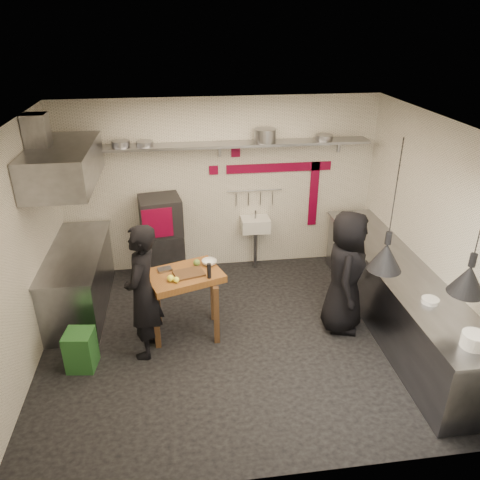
{
  "coord_description": "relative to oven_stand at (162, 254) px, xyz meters",
  "views": [
    {
      "loc": [
        -0.64,
        -4.99,
        3.88
      ],
      "look_at": [
        0.08,
        0.3,
        1.3
      ],
      "focal_mm": 35.0,
      "sensor_mm": 36.0,
      "label": 1
    }
  ],
  "objects": [
    {
      "name": "floor",
      "position": [
        0.99,
        -1.81,
        -0.4
      ],
      "size": [
        5.0,
        5.0,
        0.0
      ],
      "primitive_type": "plane",
      "color": "black",
      "rests_on": "ground"
    },
    {
      "name": "ceiling",
      "position": [
        0.99,
        -1.81,
        2.4
      ],
      "size": [
        5.0,
        5.0,
        0.0
      ],
      "primitive_type": "plane",
      "color": "beige",
      "rests_on": "floor"
    },
    {
      "name": "wall_back",
      "position": [
        0.99,
        0.29,
        1.0
      ],
      "size": [
        5.0,
        0.04,
        2.8
      ],
      "primitive_type": "cube",
      "color": "silver",
      "rests_on": "floor"
    },
    {
      "name": "wall_front",
      "position": [
        0.99,
        -3.91,
        1.0
      ],
      "size": [
        5.0,
        0.04,
        2.8
      ],
      "primitive_type": "cube",
      "color": "silver",
      "rests_on": "floor"
    },
    {
      "name": "wall_left",
      "position": [
        -1.51,
        -1.81,
        1.0
      ],
      "size": [
        0.04,
        4.2,
        2.8
      ],
      "primitive_type": "cube",
      "color": "silver",
      "rests_on": "floor"
    },
    {
      "name": "wall_right",
      "position": [
        3.49,
        -1.81,
        1.0
      ],
      "size": [
        0.04,
        4.2,
        2.8
      ],
      "primitive_type": "cube",
      "color": "silver",
      "rests_on": "floor"
    },
    {
      "name": "red_band_horiz",
      "position": [
        1.94,
        0.27,
        1.28
      ],
      "size": [
        1.7,
        0.02,
        0.14
      ],
      "primitive_type": "cube",
      "color": "maroon",
      "rests_on": "wall_back"
    },
    {
      "name": "red_band_vert",
      "position": [
        2.54,
        0.27,
        0.8
      ],
      "size": [
        0.14,
        0.02,
        1.1
      ],
      "primitive_type": "cube",
      "color": "maroon",
      "rests_on": "wall_back"
    },
    {
      "name": "red_tile_a",
      "position": [
        1.24,
        0.27,
        1.55
      ],
      "size": [
        0.14,
        0.02,
        0.14
      ],
      "primitive_type": "cube",
      "color": "maroon",
      "rests_on": "wall_back"
    },
    {
      "name": "red_tile_b",
      "position": [
        0.89,
        0.27,
        1.28
      ],
      "size": [
        0.14,
        0.02,
        0.14
      ],
      "primitive_type": "cube",
      "color": "maroon",
      "rests_on": "wall_back"
    },
    {
      "name": "back_shelf",
      "position": [
        0.99,
        0.11,
        1.72
      ],
      "size": [
        4.6,
        0.34,
        0.04
      ],
      "primitive_type": "cube",
      "color": "slate",
      "rests_on": "wall_back"
    },
    {
      "name": "shelf_bracket_left",
      "position": [
        -0.91,
        0.26,
        1.62
      ],
      "size": [
        0.04,
        0.06,
        0.24
      ],
      "primitive_type": "cube",
      "color": "slate",
      "rests_on": "wall_back"
    },
    {
      "name": "shelf_bracket_mid",
      "position": [
        0.99,
        0.26,
        1.62
      ],
      "size": [
        0.04,
        0.06,
        0.24
      ],
      "primitive_type": "cube",
      "color": "slate",
      "rests_on": "wall_back"
    },
    {
      "name": "shelf_bracket_right",
      "position": [
        2.89,
        0.26,
        1.62
      ],
      "size": [
        0.04,
        0.06,
        0.24
      ],
      "primitive_type": "cube",
      "color": "slate",
      "rests_on": "wall_back"
    },
    {
      "name": "pan_far_left",
      "position": [
        -0.47,
        0.11,
        1.79
      ],
      "size": [
        0.34,
        0.34,
        0.09
      ],
      "primitive_type": "cylinder",
      "rotation": [
        0.0,
        0.0,
        0.37
      ],
      "color": "slate",
      "rests_on": "back_shelf"
    },
    {
      "name": "pan_mid_left",
      "position": [
        -0.13,
        0.11,
        1.78
      ],
      "size": [
        0.29,
        0.29,
        0.07
      ],
      "primitive_type": "cylinder",
      "rotation": [
        0.0,
        0.0,
        -0.18
      ],
      "color": "slate",
      "rests_on": "back_shelf"
    },
    {
      "name": "stock_pot",
      "position": [
        1.67,
        0.11,
        1.84
      ],
      "size": [
        0.44,
        0.44,
        0.2
      ],
      "primitive_type": "cylinder",
      "rotation": [
        0.0,
        0.0,
        0.41
      ],
      "color": "slate",
      "rests_on": "back_shelf"
    },
    {
      "name": "pan_right",
      "position": [
        2.59,
        0.11,
        1.78
      ],
      "size": [
        0.32,
        0.32,
        0.08
      ],
      "primitive_type": "cylinder",
      "rotation": [
        0.0,
        0.0,
        0.23
      ],
      "color": "slate",
      "rests_on": "back_shelf"
    },
    {
      "name": "oven_stand",
      "position": [
        0.0,
        0.0,
        0.0
      ],
      "size": [
        0.75,
        0.7,
        0.8
      ],
      "primitive_type": "cube",
      "rotation": [
        0.0,
        0.0,
        0.16
      ],
      "color": "slate",
      "rests_on": "floor"
    },
    {
      "name": "combi_oven",
      "position": [
        0.03,
        -0.04,
        0.69
      ],
      "size": [
        0.69,
        0.66,
        0.58
      ],
      "primitive_type": "cube",
      "rotation": [
        0.0,
        0.0,
        0.16
      ],
      "color": "black",
      "rests_on": "oven_stand"
    },
    {
      "name": "oven_door",
      "position": [
        -0.01,
        -0.33,
        0.69
      ],
      "size": [
        0.45,
        0.1,
        0.46
      ],
      "primitive_type": "cube",
      "rotation": [
        0.0,
        0.0,
        0.16
      ],
      "color": "maroon",
      "rests_on": "combi_oven"
    },
    {
      "name": "oven_glass",
      "position": [
        -0.04,
        -0.29,
        0.69
      ],
      "size": [
        0.34,
        0.07,
        0.34
      ],
      "primitive_type": "cube",
      "rotation": [
        0.0,
        0.0,
        0.16
      ],
      "color": "black",
      "rests_on": "oven_door"
    },
    {
      "name": "hand_sink",
      "position": [
        1.54,
        0.11,
        0.38
      ],
      "size": [
        0.46,
        0.34,
        0.22
      ],
      "primitive_type": "cube",
      "color": "silver",
      "rests_on": "wall_back"
    },
    {
      "name": "sink_tap",
      "position": [
        1.54,
        0.11,
        0.56
      ],
      "size": [
        0.03,
        0.03,
        0.14
      ],
      "primitive_type": "cylinder",
      "color": "slate",
      "rests_on": "hand_sink"
    },
    {
      "name": "sink_drain",
      "position": [
        1.54,
        0.07,
        -0.06
      ],
      "size": [
        0.06,
        0.06,
        0.66
      ],
      "primitive_type": "cylinder",
      "color": "slate",
      "rests_on": "floor"
    },
    {
      "name": "utensil_rail",
      "position": [
        1.54,
        0.25,
        0.92
      ],
      "size": [
        0.9,
        0.02,
        0.02
      ],
      "primitive_type": "cylinder",
      "rotation": [
        0.0,
        1.57,
        0.0
      ],
      "color": "slate",
      "rests_on": "wall_back"
    },
    {
      "name": "counter_right",
      "position": [
        3.14,
        -1.81,
        0.05
      ],
      "size": [
        0.7,
        3.8,
        0.9
      ],
      "primitive_type": "cube",
      "color": "slate",
      "rests_on": "floor"
    },
    {
      "name": "counter_right_top",
      "position": [
        3.14,
        -1.81,
        0.52
      ],
      "size": [
        0.76,
        3.9,
        0.03
      ],
      "primitive_type": "cube",
      "color": "slate",
      "rests_on": "counter_right"
    },
    {
      "name": "plate_stack",
      "position": [
        3.11,
        -3.45,
        0.61
      ],
      "size": [
        0.3,
        0.3,
        0.15
      ],
      "primitive_type": "cylinder",
      "rotation": [
        0.0,
        0.0,
        0.36
      ],
      "color": "silver",
      "rests_on": "counter_right_top"
    },
    {
      "name": "small_bowl_right",
      "position": [
        3.09,
        -2.65,
        0.56
      ],
      "size": [
        0.25,
        0.25,
        0.05
      ],
      "primitive_type": "cylinder",
      "rotation": [
        0.0,
        0.0,
        -0.36
      ],
      "color": "silver",
      "rests_on": "counter_right_top"
    },
    {
      "name": "counter_left",
      "position": [
        -1.16,
        -0.76,
        0.05
      ],
      "size": [
        0.7,
        1.9,
        0.9
      ],
      "primitive_type": "cube",
      "color": "slate",
      "rests_on": "floor"
    },
    {
      "name": "counter_left_top",
      "position": [
        -1.16,
        -0.76,
        0.52
      ],
      "size": [
        0.76,
        2.0,
        0.03
      ],
      "primitive_type": "cube",
      "color": "slate",
      "rests_on": "counter_left"
    },
    {
      "name": "extractor_hood",
      "position": [
        -1.11,
        -0.76,
        1.75
      ],
      "size": [
        0.78,
        1.6,
        0.5
      ],
      "primitive_type": "cube",
      "color": "slate",
      "rests_on": "ceiling"
    },
    {
      "name": "hood_duct",
      "position": [
        -1.36,
        -0.76,
        2.15
      ],
      "size": [
        0.28,
        0.28,
        0.5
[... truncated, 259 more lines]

